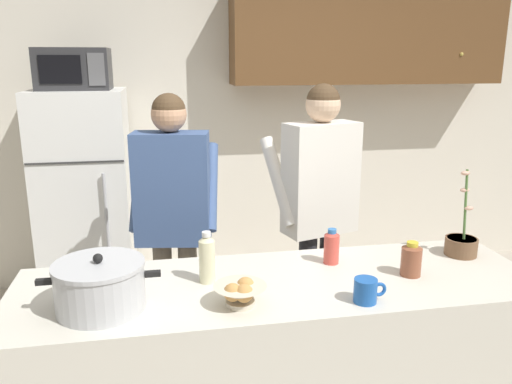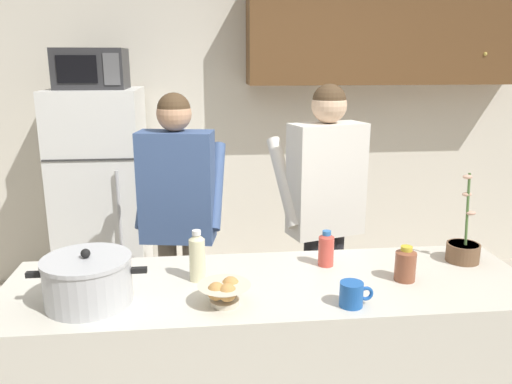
{
  "view_description": "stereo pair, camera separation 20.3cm",
  "coord_description": "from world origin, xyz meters",
  "px_view_note": "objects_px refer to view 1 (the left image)",
  "views": [
    {
      "loc": [
        -0.46,
        -1.93,
        1.83
      ],
      "look_at": [
        0.0,
        0.55,
        1.17
      ],
      "focal_mm": 35.73,
      "sensor_mm": 36.0,
      "label": 1
    },
    {
      "loc": [
        -0.26,
        -1.96,
        1.83
      ],
      "look_at": [
        0.0,
        0.55,
        1.17
      ],
      "focal_mm": 35.73,
      "sensor_mm": 36.0,
      "label": 2
    }
  ],
  "objects_px": {
    "coffee_mug": "(366,291)",
    "cooking_pot": "(100,286)",
    "person_near_pot": "(173,203)",
    "microwave": "(74,69)",
    "bread_bowl": "(240,293)",
    "bottle_far_corner": "(411,259)",
    "person_by_sink": "(319,192)",
    "potted_orchid": "(461,243)",
    "refrigerator": "(86,202)",
    "bottle_near_edge": "(332,246)",
    "bottle_mid_counter": "(207,258)"
  },
  "relations": [
    {
      "from": "person_near_pot",
      "to": "potted_orchid",
      "type": "relative_size",
      "value": 3.97
    },
    {
      "from": "microwave",
      "to": "coffee_mug",
      "type": "relative_size",
      "value": 3.66
    },
    {
      "from": "refrigerator",
      "to": "person_near_pot",
      "type": "height_order",
      "value": "person_near_pot"
    },
    {
      "from": "microwave",
      "to": "person_by_sink",
      "type": "relative_size",
      "value": 0.28
    },
    {
      "from": "cooking_pot",
      "to": "potted_orchid",
      "type": "height_order",
      "value": "potted_orchid"
    },
    {
      "from": "person_by_sink",
      "to": "bread_bowl",
      "type": "relative_size",
      "value": 8.3
    },
    {
      "from": "person_by_sink",
      "to": "bread_bowl",
      "type": "height_order",
      "value": "person_by_sink"
    },
    {
      "from": "person_near_pot",
      "to": "bottle_near_edge",
      "type": "relative_size",
      "value": 10.04
    },
    {
      "from": "refrigerator",
      "to": "bottle_far_corner",
      "type": "relative_size",
      "value": 10.67
    },
    {
      "from": "bottle_near_edge",
      "to": "coffee_mug",
      "type": "bearing_deg",
      "value": -89.2
    },
    {
      "from": "bread_bowl",
      "to": "potted_orchid",
      "type": "distance_m",
      "value": 1.16
    },
    {
      "from": "coffee_mug",
      "to": "cooking_pot",
      "type": "bearing_deg",
      "value": 172.63
    },
    {
      "from": "refrigerator",
      "to": "person_near_pot",
      "type": "bearing_deg",
      "value": -57.05
    },
    {
      "from": "person_by_sink",
      "to": "bottle_mid_counter",
      "type": "xyz_separation_m",
      "value": [
        -0.74,
        -0.81,
        -0.04
      ]
    },
    {
      "from": "cooking_pot",
      "to": "potted_orchid",
      "type": "distance_m",
      "value": 1.65
    },
    {
      "from": "coffee_mug",
      "to": "person_near_pot",
      "type": "bearing_deg",
      "value": 121.52
    },
    {
      "from": "person_near_pot",
      "to": "potted_orchid",
      "type": "distance_m",
      "value": 1.54
    },
    {
      "from": "potted_orchid",
      "to": "person_near_pot",
      "type": "bearing_deg",
      "value": 150.28
    },
    {
      "from": "cooking_pot",
      "to": "bread_bowl",
      "type": "height_order",
      "value": "cooking_pot"
    },
    {
      "from": "bread_bowl",
      "to": "bottle_near_edge",
      "type": "bearing_deg",
      "value": 35.34
    },
    {
      "from": "refrigerator",
      "to": "microwave",
      "type": "xyz_separation_m",
      "value": [
        0.0,
        -0.02,
        0.95
      ]
    },
    {
      "from": "refrigerator",
      "to": "potted_orchid",
      "type": "distance_m",
      "value": 2.6
    },
    {
      "from": "bread_bowl",
      "to": "bottle_mid_counter",
      "type": "bearing_deg",
      "value": 113.61
    },
    {
      "from": "microwave",
      "to": "person_by_sink",
      "type": "height_order",
      "value": "microwave"
    },
    {
      "from": "cooking_pot",
      "to": "bottle_far_corner",
      "type": "height_order",
      "value": "cooking_pot"
    },
    {
      "from": "person_by_sink",
      "to": "bread_bowl",
      "type": "bearing_deg",
      "value": -121.4
    },
    {
      "from": "refrigerator",
      "to": "person_by_sink",
      "type": "bearing_deg",
      "value": -33.81
    },
    {
      "from": "person_near_pot",
      "to": "microwave",
      "type": "bearing_deg",
      "value": 123.57
    },
    {
      "from": "person_by_sink",
      "to": "bottle_far_corner",
      "type": "xyz_separation_m",
      "value": [
        0.13,
        -0.9,
        -0.07
      ]
    },
    {
      "from": "potted_orchid",
      "to": "person_by_sink",
      "type": "bearing_deg",
      "value": 123.48
    },
    {
      "from": "microwave",
      "to": "potted_orchid",
      "type": "relative_size",
      "value": 1.15
    },
    {
      "from": "cooking_pot",
      "to": "microwave",
      "type": "bearing_deg",
      "value": 99.32
    },
    {
      "from": "bottle_far_corner",
      "to": "bottle_near_edge",
      "type": "bearing_deg",
      "value": 146.64
    },
    {
      "from": "person_near_pot",
      "to": "potted_orchid",
      "type": "height_order",
      "value": "person_near_pot"
    },
    {
      "from": "refrigerator",
      "to": "person_by_sink",
      "type": "height_order",
      "value": "person_by_sink"
    },
    {
      "from": "cooking_pot",
      "to": "person_near_pot",
      "type": "bearing_deg",
      "value": 73.71
    },
    {
      "from": "refrigerator",
      "to": "bottle_mid_counter",
      "type": "relative_size",
      "value": 7.32
    },
    {
      "from": "person_near_pot",
      "to": "bottle_near_edge",
      "type": "bearing_deg",
      "value": -47.0
    },
    {
      "from": "refrigerator",
      "to": "microwave",
      "type": "relative_size",
      "value": 3.38
    },
    {
      "from": "bottle_far_corner",
      "to": "bread_bowl",
      "type": "bearing_deg",
      "value": -169.46
    },
    {
      "from": "cooking_pot",
      "to": "potted_orchid",
      "type": "relative_size",
      "value": 1.07
    },
    {
      "from": "bread_bowl",
      "to": "microwave",
      "type": "bearing_deg",
      "value": 112.56
    },
    {
      "from": "refrigerator",
      "to": "cooking_pot",
      "type": "distance_m",
      "value": 2.0
    },
    {
      "from": "person_near_pot",
      "to": "bottle_far_corner",
      "type": "height_order",
      "value": "person_near_pot"
    },
    {
      "from": "bread_bowl",
      "to": "bottle_far_corner",
      "type": "bearing_deg",
      "value": 10.54
    },
    {
      "from": "cooking_pot",
      "to": "bottle_mid_counter",
      "type": "bearing_deg",
      "value": 22.04
    },
    {
      "from": "cooking_pot",
      "to": "bottle_near_edge",
      "type": "bearing_deg",
      "value": 15.14
    },
    {
      "from": "microwave",
      "to": "coffee_mug",
      "type": "xyz_separation_m",
      "value": [
        1.32,
        -2.07,
        -0.8
      ]
    },
    {
      "from": "microwave",
      "to": "person_by_sink",
      "type": "distance_m",
      "value": 1.89
    },
    {
      "from": "microwave",
      "to": "bottle_far_corner",
      "type": "xyz_separation_m",
      "value": [
        1.6,
        -1.87,
        -0.77
      ]
    }
  ]
}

